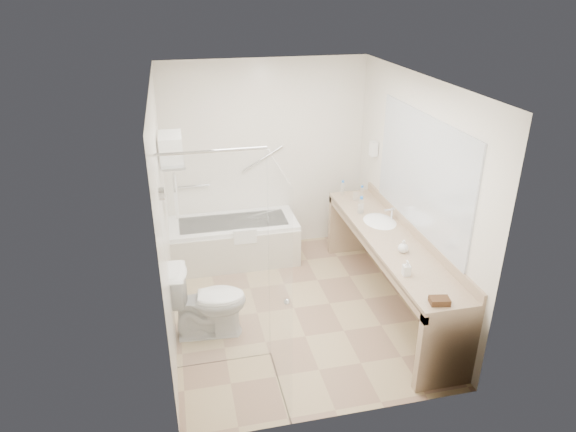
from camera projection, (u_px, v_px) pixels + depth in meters
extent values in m
plane|color=tan|center=(294.00, 308.00, 5.73)|extent=(3.20, 3.20, 0.00)
cube|color=silver|center=(295.00, 80.00, 4.69)|extent=(2.60, 3.20, 0.10)
cube|color=silver|center=(266.00, 158.00, 6.63)|extent=(2.60, 0.10, 2.50)
cube|color=silver|center=(344.00, 290.00, 3.79)|extent=(2.60, 0.10, 2.50)
cube|color=silver|center=(164.00, 218.00, 4.95)|extent=(0.10, 3.20, 2.50)
cube|color=silver|center=(413.00, 195.00, 5.47)|extent=(0.10, 3.20, 2.50)
cube|color=white|center=(234.00, 241.00, 6.62)|extent=(1.60, 0.70, 0.55)
cube|color=beige|center=(238.00, 255.00, 6.31)|extent=(1.60, 0.02, 0.50)
cube|color=white|center=(245.00, 236.00, 6.24)|extent=(0.28, 0.06, 0.18)
cylinder|color=silver|center=(194.00, 186.00, 6.53)|extent=(0.40, 0.03, 0.03)
cylinder|color=silver|center=(263.00, 159.00, 6.58)|extent=(0.53, 0.03, 0.33)
cube|color=silver|center=(219.00, 266.00, 4.50)|extent=(0.90, 0.01, 2.10)
cube|color=silver|center=(279.00, 287.00, 4.19)|extent=(0.02, 0.90, 2.10)
cylinder|color=silver|center=(211.00, 151.00, 4.06)|extent=(0.90, 0.02, 0.02)
sphere|color=silver|center=(287.00, 302.00, 4.09)|extent=(0.05, 0.05, 0.05)
cylinder|color=silver|center=(162.00, 194.00, 3.65)|extent=(0.04, 0.10, 0.10)
cube|color=silver|center=(172.00, 161.00, 5.10)|extent=(0.24, 0.55, 0.02)
cylinder|color=silver|center=(174.00, 182.00, 5.19)|extent=(0.02, 0.55, 0.02)
cube|color=white|center=(176.00, 196.00, 5.26)|extent=(0.03, 0.42, 0.32)
cube|color=white|center=(172.00, 155.00, 5.07)|extent=(0.22, 0.40, 0.08)
cube|color=white|center=(171.00, 147.00, 5.04)|extent=(0.22, 0.40, 0.08)
cube|color=white|center=(170.00, 139.00, 5.00)|extent=(0.22, 0.40, 0.08)
cube|color=tan|center=(391.00, 239.00, 5.46)|extent=(0.55, 2.70, 0.05)
cube|color=tan|center=(414.00, 231.00, 5.48)|extent=(0.03, 2.70, 0.10)
cube|color=tan|center=(368.00, 246.00, 5.43)|extent=(0.04, 2.70, 0.08)
cube|color=tan|center=(447.00, 350.00, 4.47)|extent=(0.55, 0.08, 0.80)
cube|color=tan|center=(349.00, 224.00, 6.80)|extent=(0.55, 0.08, 0.80)
ellipsoid|color=white|center=(380.00, 224.00, 5.82)|extent=(0.40, 0.52, 0.14)
cylinder|color=silver|center=(392.00, 214.00, 5.80)|extent=(0.03, 0.03, 0.14)
cube|color=silver|center=(421.00, 173.00, 5.21)|extent=(0.02, 2.00, 1.20)
cube|color=white|center=(374.00, 149.00, 6.30)|extent=(0.08, 0.10, 0.18)
imported|color=white|center=(208.00, 301.00, 5.18)|extent=(0.81, 0.50, 0.77)
cube|color=#4A311A|center=(440.00, 301.00, 4.32)|extent=(0.18, 0.14, 0.05)
imported|color=white|center=(406.00, 272.00, 4.73)|extent=(0.08, 0.16, 0.07)
imported|color=white|center=(403.00, 248.00, 5.13)|extent=(0.11, 0.14, 0.10)
cylinder|color=silver|center=(361.00, 206.00, 5.96)|extent=(0.07, 0.07, 0.19)
cylinder|color=blue|center=(362.00, 198.00, 5.91)|extent=(0.04, 0.04, 0.03)
cylinder|color=silver|center=(362.00, 193.00, 6.36)|extent=(0.06, 0.06, 0.16)
cylinder|color=blue|center=(362.00, 187.00, 6.32)|extent=(0.03, 0.03, 0.02)
cylinder|color=silver|center=(343.00, 189.00, 6.49)|extent=(0.06, 0.06, 0.17)
cylinder|color=blue|center=(343.00, 181.00, 6.45)|extent=(0.03, 0.03, 0.02)
cylinder|color=silver|center=(356.00, 196.00, 6.35)|extent=(0.09, 0.09, 0.10)
cylinder|color=silver|center=(361.00, 209.00, 6.01)|extent=(0.09, 0.09, 0.10)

